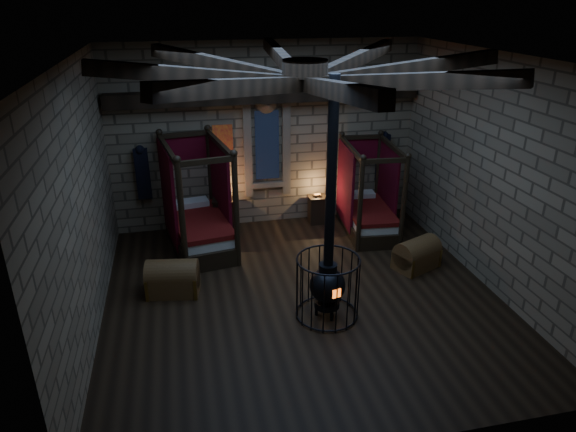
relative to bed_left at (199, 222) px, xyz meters
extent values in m
cube|color=black|center=(1.69, -2.46, -0.57)|extent=(7.00, 7.00, 0.01)
cube|color=#847054|center=(1.69, 1.04, 1.53)|extent=(7.00, 0.02, 4.20)
cube|color=#847054|center=(1.69, -5.96, 1.53)|extent=(7.00, 0.02, 4.20)
cube|color=#847054|center=(-1.81, -2.46, 1.53)|extent=(0.02, 7.00, 4.20)
cube|color=#847054|center=(5.19, -2.46, 1.53)|extent=(0.02, 7.00, 4.20)
cube|color=black|center=(1.69, -2.46, 3.63)|extent=(7.00, 7.00, 0.01)
cube|color=black|center=(1.69, 0.86, 2.48)|extent=(6.86, 0.35, 0.30)
cylinder|color=black|center=(1.69, -2.46, 3.48)|extent=(0.70, 0.70, 0.25)
cube|color=black|center=(1.69, 0.99, 1.33)|extent=(0.55, 0.04, 1.60)
cube|color=maroon|center=(0.69, 1.00, 1.53)|extent=(0.45, 0.03, 0.65)
cube|color=black|center=(-1.11, 0.88, 0.88)|extent=(0.30, 0.10, 1.15)
cube|color=black|center=(4.49, 0.88, 0.88)|extent=(0.30, 0.10, 1.15)
cube|color=black|center=(0.01, -0.09, -0.38)|extent=(1.47, 2.35, 0.38)
cube|color=beige|center=(0.01, -0.09, -0.09)|extent=(1.32, 2.16, 0.23)
cube|color=maroon|center=(0.01, -0.09, 0.06)|extent=(1.39, 2.21, 0.11)
cube|color=beige|center=(-0.11, 0.70, 0.16)|extent=(0.79, 0.48, 0.15)
cube|color=#5B0715|center=(-0.16, 0.98, 1.38)|extent=(1.15, 0.24, 0.58)
cylinder|color=black|center=(-0.34, -1.21, 0.59)|extent=(0.12, 0.12, 2.32)
cylinder|color=black|center=(-0.67, 0.87, 0.59)|extent=(0.12, 0.12, 2.32)
cylinder|color=black|center=(0.70, -1.04, 0.59)|extent=(0.12, 0.12, 2.32)
cylinder|color=black|center=(0.37, 1.04, 0.59)|extent=(0.12, 0.12, 2.32)
cube|color=#5B0715|center=(-0.59, 0.14, 0.64)|extent=(0.31, 1.57, 2.06)
cube|color=#5B0715|center=(0.52, 0.31, 0.64)|extent=(0.31, 1.57, 2.06)
cube|color=black|center=(3.82, -0.09, -0.41)|extent=(1.17, 2.02, 0.34)
cube|color=beige|center=(3.82, -0.09, -0.14)|extent=(1.05, 1.86, 0.21)
cube|color=maroon|center=(3.82, -0.09, -0.01)|extent=(1.11, 1.91, 0.09)
cube|color=beige|center=(3.88, 0.62, 0.08)|extent=(0.68, 0.38, 0.13)
cube|color=#5B0715|center=(3.90, 0.87, 1.15)|extent=(1.03, 0.13, 0.51)
cylinder|color=black|center=(3.28, -0.98, 0.45)|extent=(0.10, 0.10, 2.05)
cylinder|color=black|center=(3.44, 0.88, 0.45)|extent=(0.10, 0.10, 2.05)
cylinder|color=black|center=(4.21, -1.06, 0.45)|extent=(0.10, 0.10, 2.05)
cylinder|color=black|center=(4.37, 0.80, 0.45)|extent=(0.10, 0.10, 2.05)
cube|color=#5B0715|center=(3.35, 0.23, 0.50)|extent=(0.18, 1.40, 1.82)
cube|color=#5B0715|center=(4.34, 0.15, 0.50)|extent=(0.18, 1.40, 1.82)
cube|color=brown|center=(-0.60, -1.83, -0.38)|extent=(1.01, 0.71, 0.38)
cylinder|color=brown|center=(-0.60, -1.83, -0.19)|extent=(1.01, 0.71, 0.57)
cube|color=#A78233|center=(-1.02, -1.76, -0.38)|extent=(0.15, 0.59, 0.41)
cube|color=#A78233|center=(-0.17, -1.90, -0.38)|extent=(0.15, 0.59, 0.41)
cube|color=brown|center=(4.19, -1.90, -0.39)|extent=(1.02, 0.84, 0.36)
cylinder|color=brown|center=(4.19, -1.90, -0.21)|extent=(1.02, 0.84, 0.54)
cube|color=#A78233|center=(3.81, -2.07, -0.39)|extent=(0.27, 0.53, 0.39)
cube|color=#A78233|center=(4.56, -1.74, -0.39)|extent=(0.27, 0.53, 0.39)
cube|color=black|center=(0.61, 0.66, -0.19)|extent=(0.54, 0.52, 0.77)
cube|color=black|center=(0.61, 0.66, 0.22)|extent=(0.59, 0.57, 0.04)
cylinder|color=#A78233|center=(0.61, 0.66, 0.33)|extent=(0.11, 0.11, 0.18)
cube|color=black|center=(2.82, 0.68, -0.26)|extent=(0.39, 0.37, 0.63)
cube|color=black|center=(2.82, 0.68, 0.08)|extent=(0.43, 0.41, 0.04)
cube|color=brown|center=(2.82, 0.68, 0.13)|extent=(0.17, 0.12, 0.05)
cylinder|color=black|center=(1.95, -3.13, -0.33)|extent=(0.43, 0.43, 0.11)
sphere|color=black|center=(1.95, -3.13, 0.02)|extent=(0.61, 0.61, 0.61)
cylinder|color=black|center=(1.95, -3.13, 0.35)|extent=(0.30, 0.30, 0.15)
cube|color=#FF5914|center=(2.03, -3.42, 0.02)|extent=(0.15, 0.06, 0.15)
cylinder|color=black|center=(1.95, -3.13, 1.94)|extent=(0.16, 0.16, 3.07)
torus|color=black|center=(1.95, -3.13, -0.53)|extent=(1.07, 1.07, 0.03)
torus|color=black|center=(1.95, -3.13, 0.51)|extent=(1.07, 1.07, 0.03)
camera|label=1|loc=(-0.28, -10.24, 4.51)|focal=32.00mm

